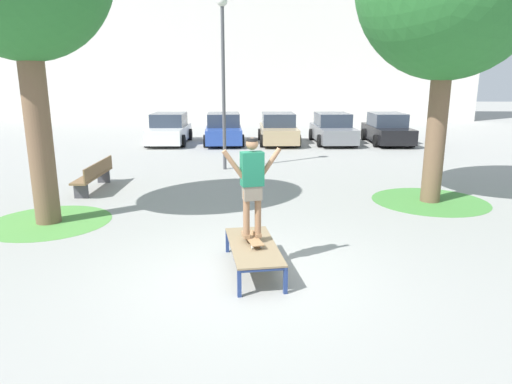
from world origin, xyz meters
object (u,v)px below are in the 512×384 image
Objects in this scene: car_tan at (278,129)px; car_grey at (333,129)px; car_blue at (224,130)px; skate_box at (253,247)px; skateboard at (252,238)px; car_black at (387,130)px; park_bench at (94,175)px; car_white at (169,130)px; skater at (252,181)px; light_post at (223,59)px.

car_tan is 1.00× the size of car_grey.
skate_box is at bearing -82.49° from car_blue.
skateboard is (-0.02, 0.11, 0.12)m from skate_box.
car_tan and car_black have the same top height.
park_bench is at bearing -105.53° from car_blue.
car_white reaches higher than skateboard.
skater is 7.41m from park_bench.
car_grey is (5.46, 0.23, 0.00)m from car_blue.
car_grey is at bearing 77.75° from skater.
car_tan reaches higher than park_bench.
light_post is (3.48, 3.26, 3.38)m from park_bench.
skateboard is at bearing 100.81° from skate_box.
car_white is 0.98× the size of car_blue.
light_post reaches higher than car_blue.
car_blue is at bearing -177.29° from car_tan.
skate_box is 15.77m from car_tan.
car_black reaches higher than skate_box.
park_bench is (-5.50, -10.11, -0.24)m from car_tan.
car_black is at bearing 2.03° from car_white.
skateboard is 16.95m from car_black.
car_tan reaches higher than skate_box.
skateboard is 0.49× the size of skater.
car_tan is at bearing 87.57° from skate_box.
car_white is at bearing 117.37° from light_post.
car_black is 10.72m from light_post.
skater reaches higher than car_blue.
skate_box is 0.47× the size of car_tan.
park_bench is (-4.83, 5.64, 0.03)m from skate_box.
park_bench is at bearing -90.29° from car_white.
car_blue is at bearing 96.00° from light_post.
skater reaches higher than skateboard.
park_bench is 0.41× the size of light_post.
car_black is at bearing 1.69° from car_tan.
skate_box is at bearing -102.09° from car_grey.
car_grey is 2.73m from car_black.
skate_box is at bearing -72.87° from car_white.
car_white is at bearing 107.17° from skateboard.
skateboard is at bearing -72.83° from car_white.
car_white is 2.73m from car_blue.
car_blue is at bearing 97.49° from skater.
park_bench is (-2.77, -9.98, -0.24)m from car_blue.
skate_box is 0.47× the size of car_grey.
car_tan is (0.69, 15.64, 0.15)m from skateboard.
skateboard is at bearing -81.39° from light_post.
car_black is (5.46, 0.16, 0.00)m from car_tan.
car_grey is (3.42, 15.74, 0.15)m from skateboard.
car_white is 0.73× the size of light_post.
light_post is (-1.33, 8.78, 2.29)m from skater.
car_white and car_black have the same top height.
light_post is (3.43, -6.63, 3.13)m from car_white.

